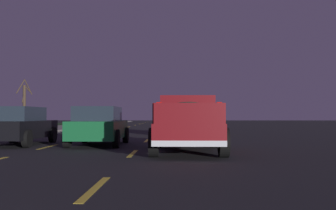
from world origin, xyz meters
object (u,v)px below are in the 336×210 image
Objects in this scene: pickup_truck at (188,122)px; sedan_green at (99,126)px; sedan_black at (19,126)px; bare_tree_far at (24,104)px; sedan_red at (184,122)px.

pickup_truck is 1.24× the size of sedan_green.
sedan_green is (-0.10, -3.28, 0.00)m from sedan_black.
bare_tree_far is (22.47, 11.13, 1.47)m from sedan_green.
sedan_red is (8.72, -3.62, 0.00)m from sedan_green.
pickup_truck is 1.17× the size of bare_tree_far.
sedan_black is 23.75m from bare_tree_far.
sedan_green is 1.00× the size of sedan_red.
sedan_green is at bearing 157.46° from sedan_red.
bare_tree_far is at bearing 47.00° from sedan_red.
bare_tree_far reaches higher than sedan_black.
bare_tree_far is at bearing 29.89° from pickup_truck.
sedan_green is at bearing 49.79° from pickup_truck.
sedan_black is at bearing 88.24° from sedan_green.
sedan_green and sedan_red have the same top height.
pickup_truck is 7.41m from sedan_black.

